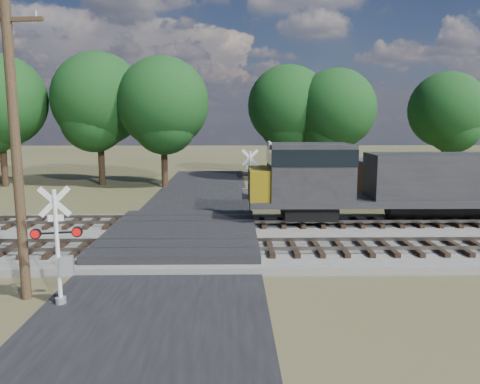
{
  "coord_description": "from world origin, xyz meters",
  "views": [
    {
      "loc": [
        2.41,
        -21.16,
        5.81
      ],
      "look_at": [
        2.79,
        2.0,
        2.15
      ],
      "focal_mm": 35.0,
      "sensor_mm": 36.0,
      "label": 1
    }
  ],
  "objects_px": {
    "crossing_signal_far": "(249,189)",
    "utility_pole": "(16,147)",
    "equipment_shed": "(386,181)",
    "crossing_signal_near": "(61,257)"
  },
  "relations": [
    {
      "from": "crossing_signal_far",
      "to": "utility_pole",
      "type": "distance_m",
      "value": 15.35
    },
    {
      "from": "crossing_signal_far",
      "to": "utility_pole",
      "type": "xyz_separation_m",
      "value": [
        -7.68,
        -12.88,
        3.27
      ]
    },
    {
      "from": "crossing_signal_far",
      "to": "equipment_shed",
      "type": "bearing_deg",
      "value": -163.5
    },
    {
      "from": "crossing_signal_near",
      "to": "crossing_signal_far",
      "type": "height_order",
      "value": "crossing_signal_far"
    },
    {
      "from": "crossing_signal_far",
      "to": "equipment_shed",
      "type": "distance_m",
      "value": 10.45
    },
    {
      "from": "equipment_shed",
      "to": "utility_pole",
      "type": "bearing_deg",
      "value": -142.99
    },
    {
      "from": "crossing_signal_near",
      "to": "crossing_signal_far",
      "type": "bearing_deg",
      "value": 53.41
    },
    {
      "from": "utility_pole",
      "to": "equipment_shed",
      "type": "xyz_separation_m",
      "value": [
        17.25,
        17.06,
        -3.42
      ]
    },
    {
      "from": "utility_pole",
      "to": "equipment_shed",
      "type": "distance_m",
      "value": 24.5
    },
    {
      "from": "crossing_signal_near",
      "to": "equipment_shed",
      "type": "bearing_deg",
      "value": 36.47
    }
  ]
}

